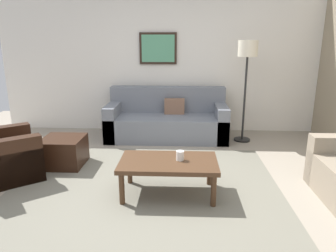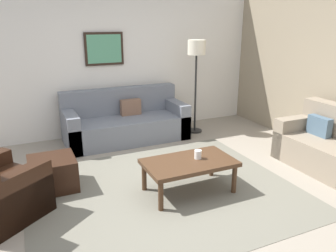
{
  "view_description": "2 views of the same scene",
  "coord_description": "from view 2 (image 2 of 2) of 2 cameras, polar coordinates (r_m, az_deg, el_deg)",
  "views": [
    {
      "loc": [
        0.44,
        -3.43,
        1.73
      ],
      "look_at": [
        0.28,
        0.03,
        0.77
      ],
      "focal_mm": 33.6,
      "sensor_mm": 36.0,
      "label": 1
    },
    {
      "loc": [
        -1.49,
        -3.4,
        2.03
      ],
      "look_at": [
        0.1,
        0.06,
        0.82
      ],
      "focal_mm": 35.55,
      "sensor_mm": 36.0,
      "label": 2
    }
  ],
  "objects": [
    {
      "name": "ground_plane",
      "position": [
        4.23,
        -0.86,
        -11.11
      ],
      "size": [
        8.0,
        8.0,
        0.0
      ],
      "primitive_type": "plane",
      "color": "gray"
    },
    {
      "name": "rear_partition",
      "position": [
        6.21,
        -10.83,
        11.46
      ],
      "size": [
        6.0,
        0.12,
        2.8
      ],
      "primitive_type": "cube",
      "color": "silver",
      "rests_on": "ground_plane"
    },
    {
      "name": "area_rug",
      "position": [
        4.23,
        -0.86,
        -11.06
      ],
      "size": [
        3.23,
        2.75,
        0.01
      ],
      "primitive_type": "cube",
      "color": "slate",
      "rests_on": "ground_plane"
    },
    {
      "name": "couch_main",
      "position": [
        5.99,
        -7.48,
        0.61
      ],
      "size": [
        2.11,
        0.92,
        0.88
      ],
      "color": "slate",
      "rests_on": "ground_plane"
    },
    {
      "name": "couch_loveseat",
      "position": [
        5.28,
        26.4,
        -3.4
      ],
      "size": [
        0.81,
        1.39,
        0.88
      ],
      "color": "gray",
      "rests_on": "ground_plane"
    },
    {
      "name": "ottoman",
      "position": [
        4.46,
        -19.14,
        -7.67
      ],
      "size": [
        0.56,
        0.56,
        0.4
      ],
      "primitive_type": "cube",
      "color": "black",
      "rests_on": "ground_plane"
    },
    {
      "name": "coffee_table",
      "position": [
        4.08,
        3.64,
        -6.64
      ],
      "size": [
        1.1,
        0.64,
        0.41
      ],
      "color": "#472D1C",
      "rests_on": "ground_plane"
    },
    {
      "name": "cup",
      "position": [
        4.11,
        5.15,
        -4.87
      ],
      "size": [
        0.09,
        0.09,
        0.11
      ],
      "primitive_type": "cylinder",
      "color": "white",
      "rests_on": "coffee_table"
    },
    {
      "name": "lamp_standing",
      "position": [
        6.12,
        4.89,
        11.69
      ],
      "size": [
        0.32,
        0.32,
        1.71
      ],
      "color": "black",
      "rests_on": "ground_plane"
    },
    {
      "name": "framed_artwork",
      "position": [
        6.11,
        -10.88,
        12.87
      ],
      "size": [
        0.69,
        0.04,
        0.57
      ],
      "color": "black"
    }
  ]
}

